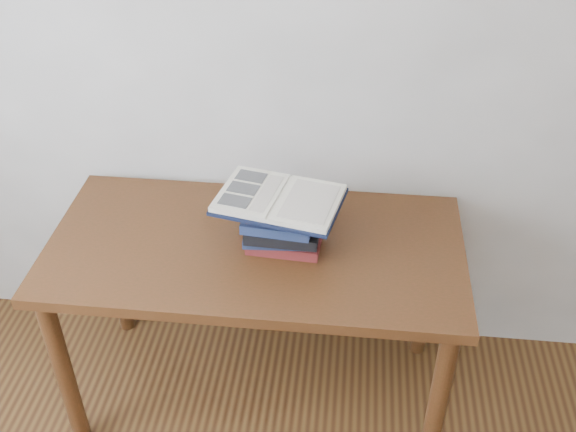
# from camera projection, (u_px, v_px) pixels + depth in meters

# --- Properties ---
(desk) EXTENTS (1.33, 0.66, 0.71)m
(desk) POSITION_uv_depth(u_px,v_px,m) (256.00, 267.00, 2.21)
(desk) COLOR #4B2512
(desk) RESTS_ON ground
(book_stack) EXTENTS (0.25, 0.20, 0.16)m
(book_stack) POSITION_uv_depth(u_px,v_px,m) (282.00, 227.00, 2.09)
(book_stack) COLOR maroon
(book_stack) RESTS_ON desk
(open_book) EXTENTS (0.42, 0.33, 0.03)m
(open_book) POSITION_uv_depth(u_px,v_px,m) (279.00, 199.00, 2.05)
(open_book) COLOR black
(open_book) RESTS_ON book_stack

